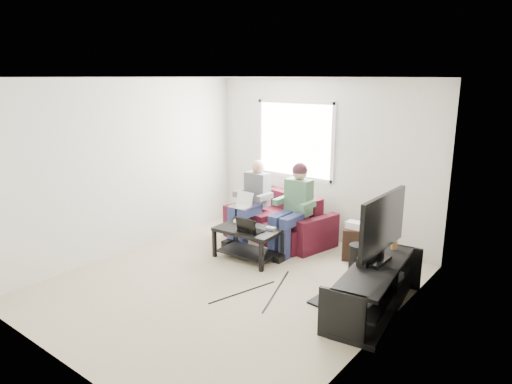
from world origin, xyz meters
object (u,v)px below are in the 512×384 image
sofa (281,223)px  tv (383,225)px  end_table (354,242)px  coffee_table (248,236)px  tv_stand (375,291)px  subwoofer (357,264)px

sofa → tv: bearing=-27.9°
tv → end_table: size_ratio=1.94×
sofa → end_table: bearing=1.1°
coffee_table → end_table: size_ratio=1.71×
tv → sofa: bearing=152.1°
tv_stand → end_table: (-0.90, 1.28, 0.01)m
sofa → end_table: size_ratio=3.13×
coffee_table → subwoofer: 1.65m
sofa → end_table: sofa is taller
coffee_table → subwoofer: subwoofer is taller
sofa → tv_stand: (2.18, -1.26, -0.04)m
coffee_table → subwoofer: size_ratio=1.84×
sofa → end_table: (1.29, 0.02, -0.03)m
sofa → subwoofer: sofa is taller
sofa → coffee_table: (0.07, -0.93, 0.06)m
end_table → sofa: bearing=-178.9°
sofa → coffee_table: size_ratio=1.83×
coffee_table → sofa: bearing=94.3°
sofa → subwoofer: size_ratio=3.38×
sofa → tv: size_ratio=1.61×
tv_stand → tv: size_ratio=1.56×
subwoofer → end_table: size_ratio=0.93×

